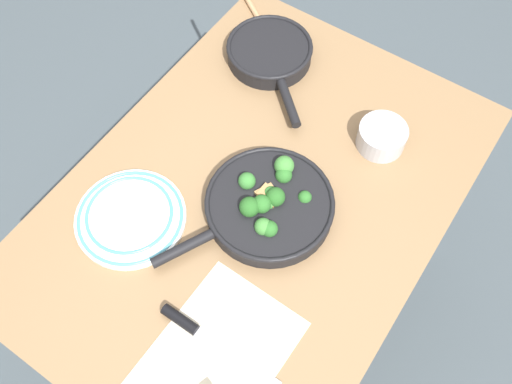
{
  "coord_description": "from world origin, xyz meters",
  "views": [
    {
      "loc": [
        -0.54,
        -0.37,
        1.9
      ],
      "look_at": [
        0.0,
        0.0,
        0.75
      ],
      "focal_mm": 40.0,
      "sensor_mm": 36.0,
      "label": 1
    }
  ],
  "objects_px": {
    "skillet_eggs": "(270,53)",
    "prep_bowl_steel": "(382,137)",
    "skillet_broccoli": "(268,204)",
    "dinner_plate_stack": "(130,217)",
    "grater_knife": "(203,336)",
    "wooden_spoon": "(261,23)"
  },
  "relations": [
    {
      "from": "skillet_eggs",
      "to": "grater_knife",
      "type": "height_order",
      "value": "skillet_eggs"
    },
    {
      "from": "grater_knife",
      "to": "dinner_plate_stack",
      "type": "distance_m",
      "value": 0.32
    },
    {
      "from": "wooden_spoon",
      "to": "prep_bowl_steel",
      "type": "distance_m",
      "value": 0.5
    },
    {
      "from": "skillet_broccoli",
      "to": "prep_bowl_steel",
      "type": "bearing_deg",
      "value": -175.97
    },
    {
      "from": "dinner_plate_stack",
      "to": "grater_knife",
      "type": "bearing_deg",
      "value": -112.59
    },
    {
      "from": "skillet_broccoli",
      "to": "grater_knife",
      "type": "bearing_deg",
      "value": 35.4
    },
    {
      "from": "skillet_eggs",
      "to": "prep_bowl_steel",
      "type": "xyz_separation_m",
      "value": [
        -0.08,
        -0.38,
        0.0
      ]
    },
    {
      "from": "skillet_broccoli",
      "to": "wooden_spoon",
      "type": "bearing_deg",
      "value": -118.4
    },
    {
      "from": "skillet_eggs",
      "to": "wooden_spoon",
      "type": "height_order",
      "value": "skillet_eggs"
    },
    {
      "from": "dinner_plate_stack",
      "to": "skillet_broccoli",
      "type": "bearing_deg",
      "value": -51.41
    },
    {
      "from": "wooden_spoon",
      "to": "prep_bowl_steel",
      "type": "relative_size",
      "value": 2.88
    },
    {
      "from": "skillet_eggs",
      "to": "dinner_plate_stack",
      "type": "height_order",
      "value": "skillet_eggs"
    },
    {
      "from": "dinner_plate_stack",
      "to": "prep_bowl_steel",
      "type": "distance_m",
      "value": 0.63
    },
    {
      "from": "grater_knife",
      "to": "prep_bowl_steel",
      "type": "xyz_separation_m",
      "value": [
        0.63,
        -0.07,
        0.02
      ]
    },
    {
      "from": "wooden_spoon",
      "to": "dinner_plate_stack",
      "type": "distance_m",
      "value": 0.69
    },
    {
      "from": "skillet_eggs",
      "to": "skillet_broccoli",
      "type": "bearing_deg",
      "value": -15.54
    },
    {
      "from": "skillet_broccoli",
      "to": "wooden_spoon",
      "type": "relative_size",
      "value": 1.22
    },
    {
      "from": "grater_knife",
      "to": "dinner_plate_stack",
      "type": "height_order",
      "value": "dinner_plate_stack"
    },
    {
      "from": "prep_bowl_steel",
      "to": "skillet_broccoli",
      "type": "bearing_deg",
      "value": 157.93
    },
    {
      "from": "skillet_eggs",
      "to": "prep_bowl_steel",
      "type": "height_order",
      "value": "prep_bowl_steel"
    },
    {
      "from": "skillet_broccoli",
      "to": "skillet_eggs",
      "type": "relative_size",
      "value": 1.32
    },
    {
      "from": "skillet_broccoli",
      "to": "wooden_spoon",
      "type": "distance_m",
      "value": 0.59
    }
  ]
}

